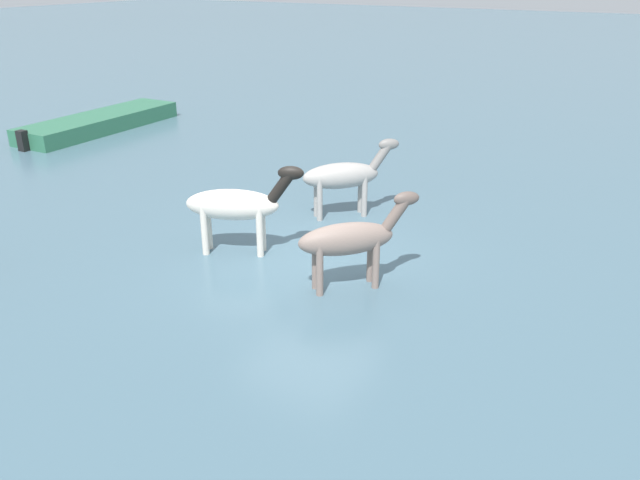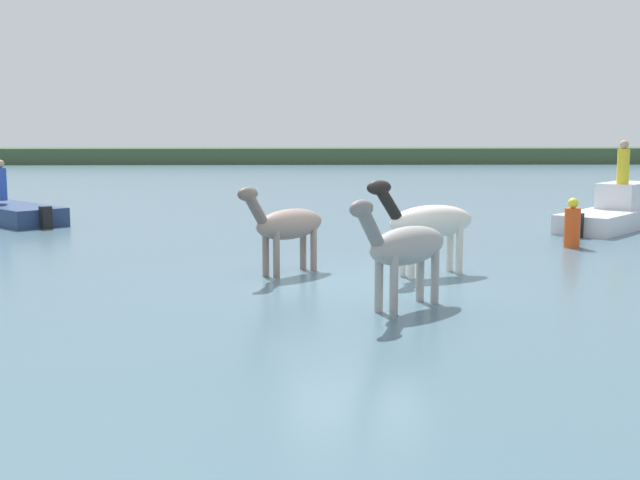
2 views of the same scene
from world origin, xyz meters
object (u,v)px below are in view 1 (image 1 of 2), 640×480
horse_dark_mare (237,205)px  boat_motor_center (100,125)px  horse_pinto_flank (350,239)px  horse_chestnut_trailing (344,176)px

horse_dark_mare → boat_motor_center: size_ratio=0.36×
horse_pinto_flank → horse_chestnut_trailing: horse_chestnut_trailing is taller
horse_chestnut_trailing → boat_motor_center: 11.59m
horse_dark_mare → boat_motor_center: (10.39, -5.70, -0.80)m
horse_chestnut_trailing → boat_motor_center: bearing=120.2°
horse_pinto_flank → horse_dark_mare: bearing=128.8°
horse_dark_mare → horse_chestnut_trailing: size_ratio=1.23×
boat_motor_center → horse_chestnut_trailing: bearing=-106.4°
horse_dark_mare → horse_chestnut_trailing: horse_dark_mare is taller
horse_dark_mare → horse_pinto_flank: (-2.60, 0.19, -0.06)m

